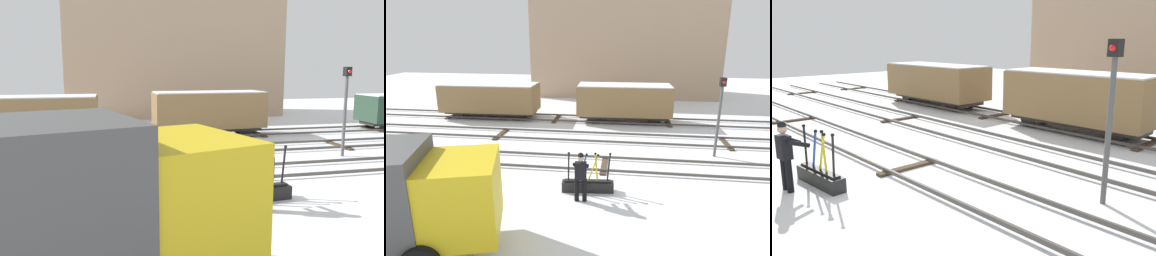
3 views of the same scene
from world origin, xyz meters
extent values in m
plane|color=white|center=(0.00, 0.00, 0.00)|extent=(60.00, 60.00, 0.00)
cube|color=#4C4742|center=(0.00, -0.72, 0.13)|extent=(44.00, 0.07, 0.10)
cube|color=#4C4742|center=(0.00, 0.72, 0.13)|extent=(44.00, 0.07, 0.10)
cube|color=#423323|center=(0.00, 0.00, 0.04)|extent=(0.24, 1.94, 0.08)
cube|color=#4C4742|center=(0.00, 2.88, 0.13)|extent=(44.00, 0.07, 0.10)
cube|color=#4C4742|center=(0.00, 4.32, 0.13)|extent=(44.00, 0.07, 0.10)
cube|color=#423323|center=(-5.87, 3.60, 0.04)|extent=(0.24, 1.94, 0.08)
cube|color=#423323|center=(5.87, 3.60, 0.04)|extent=(0.24, 1.94, 0.08)
cube|color=#4C4742|center=(0.00, 6.57, 0.13)|extent=(44.00, 0.07, 0.10)
cube|color=#4C4742|center=(0.00, 8.01, 0.13)|extent=(44.00, 0.07, 0.10)
cube|color=#423323|center=(-3.52, 7.29, 0.04)|extent=(0.24, 1.94, 0.08)
cube|color=#423323|center=(3.52, 7.29, 0.04)|extent=(0.24, 1.94, 0.08)
cube|color=#423323|center=(10.56, 7.29, 0.04)|extent=(0.24, 1.94, 0.08)
cube|color=black|center=(-0.44, -2.33, 0.18)|extent=(1.82, 0.52, 0.36)
cube|color=black|center=(-0.44, -2.33, 0.39)|extent=(1.63, 0.34, 0.06)
cylinder|color=black|center=(-1.10, -2.39, 0.88)|extent=(0.08, 0.06, 1.05)
sphere|color=black|center=(-1.09, -2.39, 1.41)|extent=(0.09, 0.09, 0.09)
cylinder|color=#1E47B7|center=(-0.63, -2.35, 0.86)|extent=(0.35, 0.09, 1.02)
sphere|color=black|center=(-0.48, -2.34, 1.37)|extent=(0.09, 0.09, 0.09)
cylinder|color=yellow|center=(-0.26, -2.32, 0.86)|extent=(0.40, 0.09, 1.01)
sphere|color=black|center=(-0.09, -2.30, 1.35)|extent=(0.09, 0.09, 0.09)
cylinder|color=yellow|center=(-0.14, -2.31, 0.88)|extent=(0.15, 0.07, 1.05)
sphere|color=black|center=(-0.19, -2.31, 1.41)|extent=(0.09, 0.09, 0.09)
cylinder|color=black|center=(0.28, -2.27, 0.88)|extent=(0.14, 0.07, 1.05)
sphere|color=black|center=(0.32, -2.26, 1.41)|extent=(0.09, 0.09, 0.09)
cylinder|color=black|center=(-0.72, -3.07, 0.40)|extent=(0.15, 0.15, 0.80)
cylinder|color=black|center=(-0.46, -3.05, 0.40)|extent=(0.15, 0.15, 0.80)
cube|color=black|center=(-0.59, -3.06, 1.08)|extent=(0.40, 0.27, 0.57)
sphere|color=tan|center=(-0.59, -3.06, 1.52)|extent=(0.22, 0.22, 0.22)
sphere|color=black|center=(-0.59, -3.06, 1.60)|extent=(0.20, 0.20, 0.20)
cylinder|color=black|center=(-0.82, -2.84, 1.18)|extent=(0.16, 0.53, 0.34)
cylinder|color=black|center=(-0.41, -2.79, 1.15)|extent=(0.16, 0.55, 0.28)
cube|color=gold|center=(-3.25, -5.92, 1.50)|extent=(2.42, 2.56, 1.90)
cube|color=black|center=(-2.39, -5.66, 1.83)|extent=(0.55, 1.72, 0.76)
cylinder|color=black|center=(-4.26, -5.05, 0.45)|extent=(0.93, 0.50, 0.90)
cylinder|color=#4C4C4C|center=(4.85, 1.80, 1.59)|extent=(0.12, 0.12, 3.19)
cube|color=black|center=(4.85, 1.80, 3.37)|extent=(0.24, 0.24, 0.36)
sphere|color=red|center=(4.85, 1.67, 3.37)|extent=(0.14, 0.14, 0.14)
cube|color=tan|center=(0.62, 17.46, 4.52)|extent=(15.61, 5.89, 9.04)
cylinder|color=black|center=(10.90, 7.92, 0.35)|extent=(0.70, 0.12, 0.70)
cube|color=#2D2B28|center=(-7.88, 7.29, 0.40)|extent=(5.85, 1.47, 0.20)
cube|color=olive|center=(-7.88, 7.29, 1.33)|extent=(6.17, 2.39, 1.67)
cube|color=silver|center=(-7.88, 7.29, 2.20)|extent=(6.05, 2.30, 0.06)
cylinder|color=black|center=(-5.87, 6.70, 0.35)|extent=(0.70, 0.11, 0.70)
cylinder|color=black|center=(-5.90, 7.95, 0.35)|extent=(0.70, 0.11, 0.70)
cube|color=#2D2B28|center=(0.74, 7.29, 0.40)|extent=(5.43, 1.36, 0.20)
cube|color=olive|center=(0.74, 7.29, 1.39)|extent=(5.74, 2.17, 1.78)
cube|color=white|center=(0.74, 7.29, 2.31)|extent=(5.62, 2.09, 0.06)
cylinder|color=black|center=(-1.09, 6.68, 0.35)|extent=(0.70, 0.12, 0.70)
cylinder|color=black|center=(-1.12, 7.79, 0.35)|extent=(0.70, 0.12, 0.70)
cylinder|color=black|center=(2.60, 6.79, 0.35)|extent=(0.70, 0.12, 0.70)
cylinder|color=black|center=(2.57, 7.89, 0.35)|extent=(0.70, 0.12, 0.70)
camera|label=1|loc=(-4.15, -11.15, 3.41)|focal=34.74mm
camera|label=2|loc=(0.67, -12.74, 5.36)|focal=30.66mm
camera|label=3|loc=(8.63, -5.83, 3.53)|focal=36.18mm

